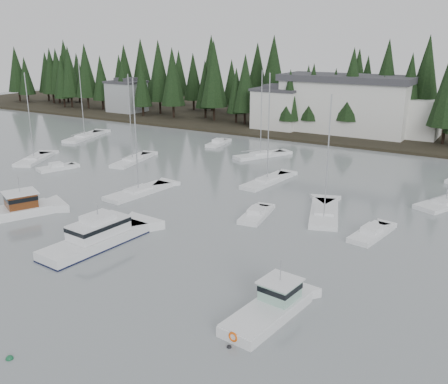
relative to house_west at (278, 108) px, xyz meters
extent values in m
cube|color=black|center=(18.00, 18.00, -4.65)|extent=(240.00, 54.00, 1.00)
cube|color=silver|center=(0.00, 0.00, -0.40)|extent=(9.00, 7.00, 7.50)
cube|color=#38383D|center=(0.00, 0.00, 3.60)|extent=(9.54, 7.42, 0.50)
cube|color=#38383D|center=(0.00, 0.00, 4.20)|extent=(4.95, 3.85, 0.80)
cube|color=#999EA0|center=(-42.00, 2.00, -0.65)|extent=(8.00, 7.00, 7.00)
cube|color=#38383D|center=(-42.00, 2.00, 3.10)|extent=(8.48, 7.42, 0.50)
cube|color=#38383D|center=(-42.00, 2.00, 3.70)|extent=(4.40, 3.85, 0.80)
cube|color=silver|center=(13.00, 3.00, 0.85)|extent=(24.00, 10.00, 10.00)
cube|color=#38383D|center=(13.00, 3.00, 6.15)|extent=(25.00, 11.00, 1.20)
cube|color=silver|center=(25.00, 5.00, -0.65)|extent=(10.00, 8.00, 7.00)
cube|color=white|center=(-2.81, -61.88, -4.54)|extent=(7.13, 10.36, 1.43)
cube|color=white|center=(-2.81, -61.88, -3.78)|extent=(6.99, 10.15, 0.13)
cube|color=#522410|center=(-1.98, -60.08, -3.01)|extent=(3.70, 3.83, 1.54)
cube|color=white|center=(-1.98, -60.08, -2.18)|extent=(4.16, 4.32, 0.13)
cube|color=black|center=(-1.98, -60.08, -2.70)|extent=(3.78, 3.90, 0.44)
cylinder|color=#A5A8AD|center=(-1.98, -60.08, -1.25)|extent=(0.08, 0.08, 1.76)
cube|color=white|center=(11.03, -62.25, -4.51)|extent=(4.20, 10.88, 1.55)
cube|color=black|center=(11.03, -62.25, -4.63)|extent=(4.23, 10.94, 0.21)
cube|color=white|center=(11.07, -61.72, -3.01)|extent=(3.16, 5.74, 1.40)
cube|color=black|center=(11.07, -61.72, -2.67)|extent=(3.24, 5.80, 0.39)
cube|color=white|center=(11.07, -61.72, -1.99)|extent=(2.20, 2.93, 0.63)
cylinder|color=#A5A8AD|center=(11.07, -61.72, -1.22)|extent=(0.10, 0.10, 1.06)
cube|color=white|center=(30.00, -65.11, -4.56)|extent=(3.65, 8.05, 1.26)
cube|color=white|center=(30.00, -65.11, -3.88)|extent=(3.58, 7.89, 0.12)
cube|color=#91BEAB|center=(30.19, -63.57, -3.20)|extent=(2.50, 2.59, 1.36)
cube|color=white|center=(30.19, -63.57, -2.47)|extent=(2.81, 2.93, 0.12)
cube|color=black|center=(30.19, -63.57, -2.92)|extent=(2.56, 2.63, 0.39)
cylinder|color=#A5A8AD|center=(30.19, -63.57, -1.64)|extent=(0.08, 0.08, 1.56)
torus|color=#F2590C|center=(29.52, -68.97, -4.12)|extent=(0.69, 0.22, 0.68)
cube|color=white|center=(15.29, -35.41, -4.68)|extent=(3.50, 9.62, 1.05)
cube|color=white|center=(15.29, -35.41, -4.03)|extent=(2.07, 3.37, 0.30)
cylinder|color=#A5A8AD|center=(15.29, -35.41, 2.66)|extent=(0.14, 0.14, 13.63)
cube|color=white|center=(7.78, -22.69, -4.68)|extent=(6.40, 9.12, 1.05)
cube|color=white|center=(7.78, -22.69, -4.03)|extent=(2.95, 3.51, 0.30)
cylinder|color=#A5A8AD|center=(7.78, -22.69, 2.37)|extent=(0.14, 0.14, 13.04)
cube|color=white|center=(-27.83, -26.07, -4.68)|extent=(5.58, 11.35, 1.05)
cube|color=white|center=(-27.83, -26.07, -4.03)|extent=(2.89, 4.12, 0.30)
cylinder|color=#A5A8AD|center=(-27.83, -26.07, 2.73)|extent=(0.14, 0.14, 13.76)
cube|color=white|center=(36.82, -33.02, -4.68)|extent=(6.14, 8.87, 1.05)
cube|color=white|center=(36.82, -33.02, -4.03)|extent=(3.01, 3.45, 0.30)
cube|color=white|center=(-20.96, -43.18, -4.68)|extent=(6.36, 8.94, 1.05)
cube|color=white|center=(-20.96, -43.18, -4.03)|extent=(3.09, 3.50, 0.30)
cylinder|color=#A5A8AD|center=(-20.96, -43.18, 2.27)|extent=(0.14, 0.14, 12.85)
cube|color=white|center=(3.92, -47.83, -4.68)|extent=(3.79, 9.45, 1.05)
cube|color=white|center=(3.92, -47.83, -4.03)|extent=(2.29, 3.32, 0.30)
cylinder|color=#A5A8AD|center=(3.92, -47.83, 2.53)|extent=(0.14, 0.14, 13.36)
cube|color=white|center=(-7.52, -35.79, -4.68)|extent=(4.20, 9.68, 1.05)
cube|color=white|center=(-7.52, -35.79, -4.03)|extent=(2.31, 3.46, 0.30)
cylinder|color=#A5A8AD|center=(-7.52, -35.79, 2.18)|extent=(0.14, 0.14, 12.68)
cube|color=white|center=(26.13, -43.52, -4.68)|extent=(5.71, 9.71, 1.05)
cube|color=white|center=(26.13, -43.52, -4.03)|extent=(2.93, 3.64, 0.30)
cylinder|color=#A5A8AD|center=(26.13, -43.52, 2.05)|extent=(0.14, 0.14, 12.41)
cube|color=white|center=(-13.86, -45.05, -4.60)|extent=(3.83, 5.71, 0.90)
cube|color=white|center=(-13.86, -45.05, -3.90)|extent=(1.97, 2.09, 0.55)
cube|color=white|center=(32.07, -46.69, -4.60)|extent=(3.17, 6.47, 0.90)
cube|color=white|center=(32.07, -46.69, -3.90)|extent=(1.80, 2.20, 0.55)
cube|color=white|center=(-2.97, -18.23, -4.60)|extent=(2.93, 6.39, 0.90)
cube|color=white|center=(-2.97, -18.23, -3.90)|extent=(1.72, 2.14, 0.55)
cube|color=white|center=(20.09, -47.76, -4.60)|extent=(3.03, 6.07, 0.90)
cube|color=white|center=(20.09, -47.76, -3.90)|extent=(1.75, 2.06, 0.55)
sphere|color=#145933|center=(18.81, -77.14, -4.65)|extent=(0.46, 0.46, 0.46)
sphere|color=black|center=(29.47, -69.36, -4.65)|extent=(0.32, 0.32, 0.32)
camera|label=1|loc=(42.94, -92.33, 13.79)|focal=40.00mm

